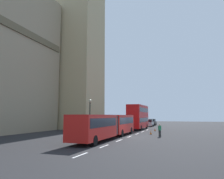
{
  "coord_description": "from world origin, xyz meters",
  "views": [
    {
      "loc": [
        -26.86,
        -7.19,
        2.8
      ],
      "look_at": [
        0.96,
        2.64,
        6.54
      ],
      "focal_mm": 33.17,
      "sensor_mm": 36.0,
      "label": 1
    }
  ],
  "objects_px": {
    "traffic_cone_west": "(151,132)",
    "street_lamp": "(90,114)",
    "articulated_bus": "(108,124)",
    "sedan_lead": "(149,123)",
    "sedan_trailing": "(152,122)",
    "traffic_cone_middle": "(155,129)",
    "double_decker_bus": "(138,116)",
    "pedestrian_near_cones": "(160,130)"
  },
  "relations": [
    {
      "from": "traffic_cone_west",
      "to": "street_lamp",
      "type": "xyz_separation_m",
      "value": [
        -3.19,
        8.65,
        2.77
      ]
    },
    {
      "from": "articulated_bus",
      "to": "sedan_lead",
      "type": "bearing_deg",
      "value": -0.56
    },
    {
      "from": "sedan_trailing",
      "to": "traffic_cone_middle",
      "type": "xyz_separation_m",
      "value": [
        -21.71,
        -3.67,
        -0.63
      ]
    },
    {
      "from": "articulated_bus",
      "to": "double_decker_bus",
      "type": "relative_size",
      "value": 1.67
    },
    {
      "from": "articulated_bus",
      "to": "traffic_cone_west",
      "type": "height_order",
      "value": "articulated_bus"
    },
    {
      "from": "double_decker_bus",
      "to": "traffic_cone_middle",
      "type": "height_order",
      "value": "double_decker_bus"
    },
    {
      "from": "pedestrian_near_cones",
      "to": "double_decker_bus",
      "type": "bearing_deg",
      "value": 23.47
    },
    {
      "from": "double_decker_bus",
      "to": "traffic_cone_west",
      "type": "bearing_deg",
      "value": -158.1
    },
    {
      "from": "traffic_cone_middle",
      "to": "sedan_lead",
      "type": "bearing_deg",
      "value": 12.97
    },
    {
      "from": "articulated_bus",
      "to": "pedestrian_near_cones",
      "type": "height_order",
      "value": "articulated_bus"
    },
    {
      "from": "double_decker_bus",
      "to": "traffic_cone_west",
      "type": "height_order",
      "value": "double_decker_bus"
    },
    {
      "from": "articulated_bus",
      "to": "sedan_trailing",
      "type": "relative_size",
      "value": 3.76
    },
    {
      "from": "sedan_trailing",
      "to": "pedestrian_near_cones",
      "type": "xyz_separation_m",
      "value": [
        -32.11,
        -5.75,
        -0.0
      ]
    },
    {
      "from": "double_decker_bus",
      "to": "traffic_cone_middle",
      "type": "bearing_deg",
      "value": -129.13
    },
    {
      "from": "sedan_lead",
      "to": "sedan_trailing",
      "type": "relative_size",
      "value": 1.0
    },
    {
      "from": "articulated_bus",
      "to": "sedan_lead",
      "type": "distance_m",
      "value": 29.54
    },
    {
      "from": "sedan_lead",
      "to": "traffic_cone_west",
      "type": "bearing_deg",
      "value": -170.2
    },
    {
      "from": "sedan_trailing",
      "to": "traffic_cone_west",
      "type": "bearing_deg",
      "value": -172.04
    },
    {
      "from": "articulated_bus",
      "to": "double_decker_bus",
      "type": "distance_m",
      "value": 17.56
    },
    {
      "from": "traffic_cone_west",
      "to": "street_lamp",
      "type": "relative_size",
      "value": 0.11
    },
    {
      "from": "sedan_trailing",
      "to": "street_lamp",
      "type": "bearing_deg",
      "value": 171.86
    },
    {
      "from": "sedan_trailing",
      "to": "traffic_cone_middle",
      "type": "relative_size",
      "value": 7.59
    },
    {
      "from": "double_decker_bus",
      "to": "sedan_trailing",
      "type": "xyz_separation_m",
      "value": [
        18.65,
        -0.1,
        -1.8
      ]
    },
    {
      "from": "pedestrian_near_cones",
      "to": "traffic_cone_middle",
      "type": "bearing_deg",
      "value": 11.32
    },
    {
      "from": "sedan_trailing",
      "to": "pedestrian_near_cones",
      "type": "relative_size",
      "value": 2.6
    },
    {
      "from": "sedan_lead",
      "to": "pedestrian_near_cones",
      "type": "height_order",
      "value": "sedan_lead"
    },
    {
      "from": "traffic_cone_middle",
      "to": "street_lamp",
      "type": "distance_m",
      "value": 13.61
    },
    {
      "from": "articulated_bus",
      "to": "street_lamp",
      "type": "xyz_separation_m",
      "value": [
        4.03,
        4.51,
        1.31
      ]
    },
    {
      "from": "articulated_bus",
      "to": "traffic_cone_west",
      "type": "xyz_separation_m",
      "value": [
        7.22,
        -4.14,
        -1.46
      ]
    },
    {
      "from": "articulated_bus",
      "to": "pedestrian_near_cones",
      "type": "xyz_separation_m",
      "value": [
        4.07,
        -5.84,
        -0.83
      ]
    },
    {
      "from": "articulated_bus",
      "to": "pedestrian_near_cones",
      "type": "relative_size",
      "value": 9.79
    },
    {
      "from": "double_decker_bus",
      "to": "street_lamp",
      "type": "relative_size",
      "value": 1.88
    },
    {
      "from": "sedan_trailing",
      "to": "street_lamp",
      "type": "height_order",
      "value": "street_lamp"
    },
    {
      "from": "traffic_cone_middle",
      "to": "pedestrian_near_cones",
      "type": "relative_size",
      "value": 0.34
    },
    {
      "from": "sedan_lead",
      "to": "pedestrian_near_cones",
      "type": "xyz_separation_m",
      "value": [
        -25.46,
        -5.55,
        -0.0
      ]
    },
    {
      "from": "sedan_lead",
      "to": "traffic_cone_west",
      "type": "height_order",
      "value": "sedan_lead"
    },
    {
      "from": "street_lamp",
      "to": "double_decker_bus",
      "type": "bearing_deg",
      "value": -18.45
    },
    {
      "from": "articulated_bus",
      "to": "pedestrian_near_cones",
      "type": "bearing_deg",
      "value": -55.13
    },
    {
      "from": "articulated_bus",
      "to": "sedan_trailing",
      "type": "height_order",
      "value": "articulated_bus"
    },
    {
      "from": "sedan_lead",
      "to": "sedan_trailing",
      "type": "bearing_deg",
      "value": 1.7
    },
    {
      "from": "articulated_bus",
      "to": "traffic_cone_west",
      "type": "bearing_deg",
      "value": -29.86
    },
    {
      "from": "pedestrian_near_cones",
      "to": "sedan_trailing",
      "type": "bearing_deg",
      "value": 10.15
    }
  ]
}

